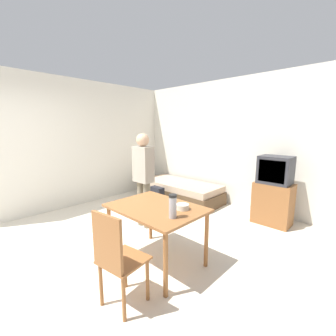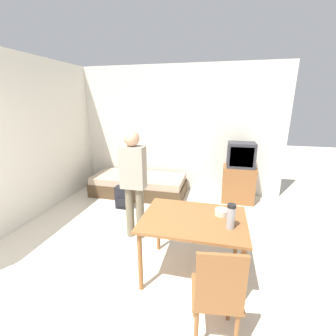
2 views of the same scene
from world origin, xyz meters
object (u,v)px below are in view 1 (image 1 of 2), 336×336
at_px(tv, 274,192).
at_px(thermos_flask, 173,205).
at_px(wooden_chair, 116,256).
at_px(daybed, 180,191).
at_px(dining_table, 156,213).
at_px(person_standing, 143,174).
at_px(mate_bowl, 183,207).
at_px(backpack, 157,197).

relative_size(tv, thermos_flask, 4.66).
height_order(wooden_chair, thermos_flask, thermos_flask).
bearing_deg(wooden_chair, daybed, 120.87).
distance_m(dining_table, person_standing, 1.13).
relative_size(dining_table, wooden_chair, 1.18).
height_order(person_standing, thermos_flask, person_standing).
distance_m(tv, dining_table, 2.30).
bearing_deg(dining_table, daybed, 124.24).
bearing_deg(thermos_flask, wooden_chair, -98.31).
bearing_deg(thermos_flask, mate_bowl, 107.98).
xyz_separation_m(daybed, mate_bowl, (1.73, -1.96, 0.56)).
bearing_deg(dining_table, person_standing, 147.94).
bearing_deg(thermos_flask, dining_table, 163.10).
xyz_separation_m(tv, mate_bowl, (-0.34, -2.06, 0.18)).
distance_m(wooden_chair, backpack, 2.82).
bearing_deg(mate_bowl, backpack, 144.76).
bearing_deg(mate_bowl, wooden_chair, -90.56).
relative_size(tv, mate_bowl, 8.12).
relative_size(person_standing, mate_bowl, 10.70).
xyz_separation_m(dining_table, thermos_flask, (0.38, -0.12, 0.23)).
bearing_deg(backpack, tv, 21.00).
distance_m(tv, thermos_flask, 2.36).
relative_size(dining_table, mate_bowl, 7.60).
xyz_separation_m(dining_table, backpack, (-1.48, 1.40, -0.43)).
xyz_separation_m(mate_bowl, backpack, (-1.77, 1.25, -0.55)).
bearing_deg(backpack, daybed, 86.92).
relative_size(tv, backpack, 2.80).
xyz_separation_m(daybed, dining_table, (1.44, -2.11, 0.44)).
distance_m(dining_table, thermos_flask, 0.46).
bearing_deg(person_standing, daybed, 108.53).
relative_size(daybed, person_standing, 1.25).
distance_m(dining_table, mate_bowl, 0.35).
bearing_deg(tv, mate_bowl, -99.34).
bearing_deg(person_standing, thermos_flask, -28.02).
distance_m(daybed, dining_table, 2.59).
bearing_deg(tv, daybed, -177.25).
bearing_deg(mate_bowl, dining_table, -152.85).
bearing_deg(mate_bowl, tv, 80.66).
bearing_deg(wooden_chair, mate_bowl, 89.44).
distance_m(dining_table, wooden_chair, 0.83).
xyz_separation_m(tv, thermos_flask, (-0.25, -2.33, 0.30)).
xyz_separation_m(tv, person_standing, (-1.56, -1.63, 0.34)).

